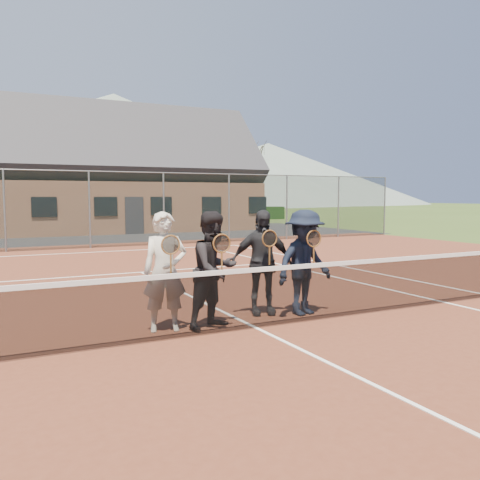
{
  "coord_description": "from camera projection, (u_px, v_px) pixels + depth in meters",
  "views": [
    {
      "loc": [
        -3.68,
        -6.72,
        2.06
      ],
      "look_at": [
        0.48,
        1.5,
        1.25
      ],
      "focal_mm": 38.0,
      "sensor_mm": 36.0,
      "label": 1
    }
  ],
  "objects": [
    {
      "name": "ground",
      "position": [
        66.0,
        237.0,
        25.59
      ],
      "size": [
        220.0,
        220.0,
        0.0
      ],
      "primitive_type": "plane",
      "color": "#314619",
      "rests_on": "ground"
    },
    {
      "name": "court_surface",
      "position": [
        256.0,
        329.0,
        7.81
      ],
      "size": [
        30.0,
        30.0,
        0.02
      ],
      "primitive_type": "cube",
      "color": "#562819",
      "rests_on": "ground"
    },
    {
      "name": "hedge_row",
      "position": [
        41.0,
        217.0,
        36.21
      ],
      "size": [
        40.0,
        1.2,
        1.1
      ],
      "primitive_type": "cube",
      "color": "black",
      "rests_on": "ground"
    },
    {
      "name": "hill_centre",
      "position": [
        115.0,
        150.0,
        100.3
      ],
      "size": [
        120.0,
        120.0,
        22.0
      ],
      "primitive_type": "cone",
      "color": "slate",
      "rests_on": "ground"
    },
    {
      "name": "hill_east",
      "position": [
        268.0,
        174.0,
        116.38
      ],
      "size": [
        90.0,
        90.0,
        14.0
      ],
      "primitive_type": "cone",
      "color": "slate",
      "rests_on": "ground"
    },
    {
      "name": "court_markings",
      "position": [
        256.0,
        328.0,
        7.81
      ],
      "size": [
        11.03,
        23.83,
        0.01
      ],
      "color": "white",
      "rests_on": "court_surface"
    },
    {
      "name": "tennis_net",
      "position": [
        256.0,
        295.0,
        7.76
      ],
      "size": [
        11.68,
        0.08,
        1.1
      ],
      "color": "slate",
      "rests_on": "ground"
    },
    {
      "name": "perimeter_fence",
      "position": [
        90.0,
        209.0,
        19.68
      ],
      "size": [
        30.07,
        0.07,
        3.02
      ],
      "color": "slate",
      "rests_on": "ground"
    },
    {
      "name": "clubhouse",
      "position": [
        124.0,
        164.0,
        30.59
      ],
      "size": [
        15.6,
        8.2,
        7.7
      ],
      "color": "#9E6B4C",
      "rests_on": "ground"
    },
    {
      "name": "tree_c",
      "position": [
        66.0,
        145.0,
        37.54
      ],
      "size": [
        3.2,
        3.2,
        7.77
      ],
      "color": "#342113",
      "rests_on": "ground"
    },
    {
      "name": "tree_d",
      "position": [
        193.0,
        150.0,
        42.04
      ],
      "size": [
        3.2,
        3.2,
        7.77
      ],
      "color": "#3C2915",
      "rests_on": "ground"
    },
    {
      "name": "tree_e",
      "position": [
        256.0,
        153.0,
        44.73
      ],
      "size": [
        3.2,
        3.2,
        7.77
      ],
      "color": "#382014",
      "rests_on": "ground"
    },
    {
      "name": "player_a",
      "position": [
        165.0,
        272.0,
        7.59
      ],
      "size": [
        0.74,
        0.57,
        1.8
      ],
      "color": "beige",
      "rests_on": "court_surface"
    },
    {
      "name": "player_b",
      "position": [
        214.0,
        270.0,
        7.8
      ],
      "size": [
        1.05,
        0.94,
        1.8
      ],
      "color": "black",
      "rests_on": "court_surface"
    },
    {
      "name": "player_c",
      "position": [
        262.0,
        262.0,
        8.68
      ],
      "size": [
        1.13,
        0.71,
        1.8
      ],
      "color": "black",
      "rests_on": "court_surface"
    },
    {
      "name": "player_d",
      "position": [
        304.0,
        262.0,
        8.66
      ],
      "size": [
        1.27,
        0.87,
        1.8
      ],
      "color": "black",
      "rests_on": "court_surface"
    }
  ]
}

